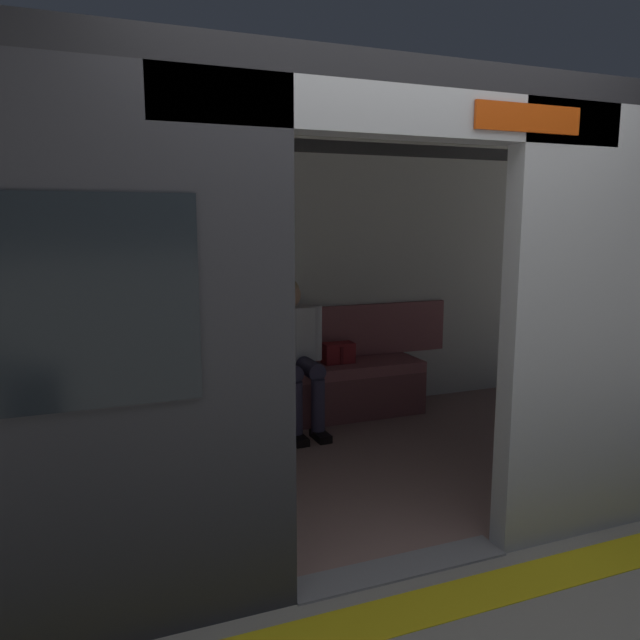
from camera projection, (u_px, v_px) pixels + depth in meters
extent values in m
plane|color=gray|center=(399.00, 568.00, 2.88)|extent=(60.00, 60.00, 0.00)
cube|color=yellow|center=(434.00, 605.00, 2.61)|extent=(8.00, 0.24, 0.01)
cube|color=#ADAFB5|center=(594.00, 329.00, 3.08)|extent=(1.08, 0.12, 2.17)
cube|color=black|center=(600.00, 278.00, 3.03)|extent=(0.60, 0.02, 0.55)
cube|color=black|center=(35.00, 305.00, 2.05)|extent=(1.10, 0.02, 0.76)
cube|color=#ADAFB5|center=(410.00, 114.00, 2.55)|extent=(2.17, 0.16, 0.20)
cube|color=#BF3F0C|center=(529.00, 118.00, 2.66)|extent=(0.56, 0.02, 0.12)
cube|color=black|center=(307.00, 119.00, 3.66)|extent=(6.40, 2.63, 0.12)
cube|color=gray|center=(308.00, 470.00, 4.02)|extent=(6.08, 2.47, 0.01)
cube|color=silver|center=(255.00, 288.00, 4.98)|extent=(6.08, 0.10, 2.17)
cube|color=#935156|center=(257.00, 337.00, 4.99)|extent=(3.52, 0.06, 0.45)
cube|color=white|center=(307.00, 134.00, 3.67)|extent=(4.48, 0.16, 0.03)
cube|color=gray|center=(399.00, 567.00, 2.88)|extent=(1.08, 0.19, 0.01)
cube|color=#935156|center=(266.00, 376.00, 4.83)|extent=(2.69, 0.44, 0.09)
cube|color=brown|center=(274.00, 411.00, 4.68)|extent=(2.69, 0.04, 0.37)
cube|color=silver|center=(288.00, 338.00, 4.83)|extent=(0.39, 0.23, 0.50)
sphere|color=tan|center=(288.00, 295.00, 4.77)|extent=(0.21, 0.21, 0.21)
sphere|color=#997F59|center=(287.00, 290.00, 4.78)|extent=(0.19, 0.19, 0.19)
cylinder|color=silver|center=(317.00, 333.00, 4.89)|extent=(0.08, 0.08, 0.44)
cylinder|color=silver|center=(261.00, 337.00, 4.71)|extent=(0.08, 0.08, 0.44)
cylinder|color=#38334C|center=(308.00, 367.00, 4.71)|extent=(0.15, 0.40, 0.14)
cylinder|color=#38334C|center=(286.00, 369.00, 4.65)|extent=(0.15, 0.40, 0.14)
cylinder|color=#38334C|center=(318.00, 406.00, 4.58)|extent=(0.10, 0.10, 0.42)
cylinder|color=#38334C|center=(296.00, 409.00, 4.51)|extent=(0.10, 0.10, 0.42)
cube|color=black|center=(321.00, 436.00, 4.57)|extent=(0.11, 0.22, 0.06)
cube|color=black|center=(298.00, 440.00, 4.50)|extent=(0.11, 0.22, 0.06)
cube|color=maroon|center=(338.00, 353.00, 5.06)|extent=(0.26, 0.14, 0.17)
cube|color=maroon|center=(342.00, 356.00, 4.99)|extent=(0.02, 0.01, 0.14)
cube|color=#B22D2D|center=(248.00, 369.00, 4.79)|extent=(0.17, 0.23, 0.03)
cylinder|color=silver|center=(272.00, 337.00, 2.94)|extent=(0.04, 0.04, 2.15)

